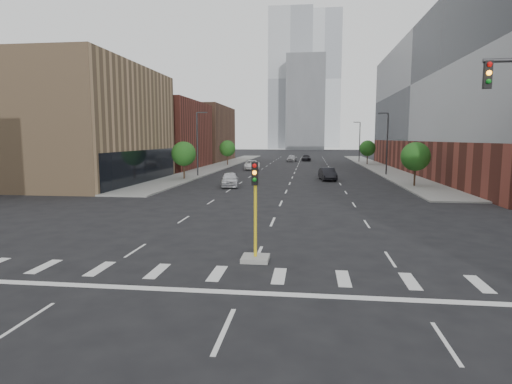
% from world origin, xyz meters
% --- Properties ---
extents(ground, '(400.00, 400.00, 0.00)m').
position_xyz_m(ground, '(0.00, 0.00, 0.00)').
color(ground, black).
rests_on(ground, ground).
extents(sidewalk_left_far, '(5.00, 92.00, 0.15)m').
position_xyz_m(sidewalk_left_far, '(-15.00, 74.00, 0.07)').
color(sidewalk_left_far, gray).
rests_on(sidewalk_left_far, ground).
extents(sidewalk_right_far, '(5.00, 92.00, 0.15)m').
position_xyz_m(sidewalk_right_far, '(15.00, 74.00, 0.07)').
color(sidewalk_right_far, gray).
rests_on(sidewalk_right_far, ground).
extents(building_left_mid, '(20.00, 24.00, 14.00)m').
position_xyz_m(building_left_mid, '(-27.50, 40.00, 7.00)').
color(building_left_mid, tan).
rests_on(building_left_mid, ground).
extents(building_left_far_a, '(20.00, 22.00, 12.00)m').
position_xyz_m(building_left_far_a, '(-27.50, 66.00, 6.00)').
color(building_left_far_a, brown).
rests_on(building_left_far_a, ground).
extents(building_left_far_b, '(20.00, 24.00, 13.00)m').
position_xyz_m(building_left_far_b, '(-27.50, 92.00, 6.50)').
color(building_left_far_b, brown).
rests_on(building_left_far_b, ground).
extents(building_right_main, '(24.00, 70.00, 22.00)m').
position_xyz_m(building_right_main, '(29.50, 60.00, 11.00)').
color(building_right_main, brown).
rests_on(building_right_main, ground).
extents(tower_left, '(22.00, 22.00, 70.00)m').
position_xyz_m(tower_left, '(-8.00, 220.00, 35.00)').
color(tower_left, '#B2B7BC').
rests_on(tower_left, ground).
extents(tower_right, '(20.00, 20.00, 80.00)m').
position_xyz_m(tower_right, '(10.00, 260.00, 40.00)').
color(tower_right, '#B2B7BC').
rests_on(tower_right, ground).
extents(tower_mid, '(18.00, 18.00, 44.00)m').
position_xyz_m(tower_mid, '(0.00, 200.00, 22.00)').
color(tower_mid, slate).
rests_on(tower_mid, ground).
extents(median_traffic_signal, '(1.20, 1.20, 4.40)m').
position_xyz_m(median_traffic_signal, '(0.00, 8.97, 0.97)').
color(median_traffic_signal, '#999993').
rests_on(median_traffic_signal, ground).
extents(streetlight_right_a, '(1.60, 0.22, 9.07)m').
position_xyz_m(streetlight_right_a, '(13.41, 55.00, 5.01)').
color(streetlight_right_a, '#2D2D30').
rests_on(streetlight_right_a, ground).
extents(streetlight_right_b, '(1.60, 0.22, 9.07)m').
position_xyz_m(streetlight_right_b, '(13.41, 90.00, 5.01)').
color(streetlight_right_b, '#2D2D30').
rests_on(streetlight_right_b, ground).
extents(streetlight_left, '(1.60, 0.22, 9.07)m').
position_xyz_m(streetlight_left, '(-13.41, 50.00, 5.01)').
color(streetlight_left, '#2D2D30').
rests_on(streetlight_left, ground).
extents(tree_left_near, '(3.20, 3.20, 4.85)m').
position_xyz_m(tree_left_near, '(-14.00, 45.00, 3.39)').
color(tree_left_near, '#382619').
rests_on(tree_left_near, ground).
extents(tree_left_far, '(3.20, 3.20, 4.85)m').
position_xyz_m(tree_left_far, '(-14.00, 75.00, 3.39)').
color(tree_left_far, '#382619').
rests_on(tree_left_far, ground).
extents(tree_right_near, '(3.20, 3.20, 4.85)m').
position_xyz_m(tree_right_near, '(14.00, 40.00, 3.39)').
color(tree_right_near, '#382619').
rests_on(tree_right_near, ground).
extents(tree_right_far, '(3.20, 3.20, 4.85)m').
position_xyz_m(tree_right_far, '(14.00, 80.00, 3.39)').
color(tree_right_far, '#382619').
rests_on(tree_right_far, ground).
extents(car_near_left, '(2.75, 5.16, 1.67)m').
position_xyz_m(car_near_left, '(-6.53, 37.62, 0.83)').
color(car_near_left, silver).
rests_on(car_near_left, ground).
extents(car_mid_right, '(2.37, 5.13, 1.63)m').
position_xyz_m(car_mid_right, '(4.67, 46.53, 0.81)').
color(car_mid_right, black).
rests_on(car_mid_right, ground).
extents(car_far_left, '(3.31, 6.03, 1.60)m').
position_xyz_m(car_far_left, '(-7.58, 64.33, 0.80)').
color(car_far_left, white).
rests_on(car_far_left, ground).
extents(car_deep_right, '(2.42, 5.25, 1.49)m').
position_xyz_m(car_deep_right, '(1.50, 94.03, 0.74)').
color(car_deep_right, black).
rests_on(car_deep_right, ground).
extents(car_distant, '(2.50, 5.06, 1.66)m').
position_xyz_m(car_distant, '(-1.75, 90.15, 0.83)').
color(car_distant, '#A9A9AE').
rests_on(car_distant, ground).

